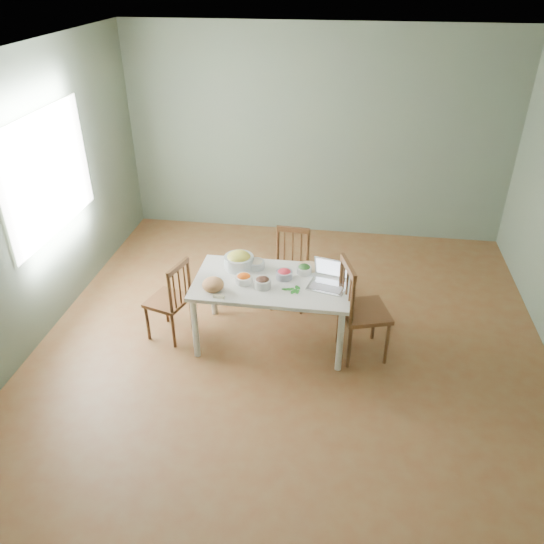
# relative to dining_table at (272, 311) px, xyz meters

# --- Properties ---
(floor) EXTENTS (5.00, 5.00, 0.00)m
(floor) POSITION_rel_dining_table_xyz_m (0.20, 0.06, -0.35)
(floor) COLOR brown
(floor) RESTS_ON ground
(ceiling) EXTENTS (5.00, 5.00, 0.00)m
(ceiling) POSITION_rel_dining_table_xyz_m (0.20, 0.06, 2.35)
(ceiling) COLOR white
(ceiling) RESTS_ON ground
(wall_back) EXTENTS (5.00, 0.00, 2.70)m
(wall_back) POSITION_rel_dining_table_xyz_m (0.20, 2.56, 1.00)
(wall_back) COLOR #5D7055
(wall_back) RESTS_ON ground
(wall_front) EXTENTS (5.00, 0.00, 2.70)m
(wall_front) POSITION_rel_dining_table_xyz_m (0.20, -2.44, 1.00)
(wall_front) COLOR #5D7055
(wall_front) RESTS_ON ground
(wall_left) EXTENTS (0.00, 5.00, 2.70)m
(wall_left) POSITION_rel_dining_table_xyz_m (-2.30, 0.06, 1.00)
(wall_left) COLOR #5D7055
(wall_left) RESTS_ON ground
(window_left) EXTENTS (0.04, 1.60, 1.20)m
(window_left) POSITION_rel_dining_table_xyz_m (-2.28, 0.36, 1.15)
(window_left) COLOR white
(window_left) RESTS_ON ground
(dining_table) EXTENTS (1.48, 0.83, 0.69)m
(dining_table) POSITION_rel_dining_table_xyz_m (0.00, 0.00, 0.00)
(dining_table) COLOR white
(dining_table) RESTS_ON floor
(chair_far) EXTENTS (0.41, 0.39, 0.87)m
(chair_far) POSITION_rel_dining_table_xyz_m (0.09, 0.66, 0.09)
(chair_far) COLOR #3D2111
(chair_far) RESTS_ON floor
(chair_left) EXTENTS (0.45, 0.47, 0.86)m
(chair_left) POSITION_rel_dining_table_xyz_m (-1.04, -0.06, 0.08)
(chair_left) COLOR #3D2111
(chair_left) RESTS_ON floor
(chair_right) EXTENTS (0.54, 0.55, 1.01)m
(chair_right) POSITION_rel_dining_table_xyz_m (0.89, -0.07, 0.16)
(chair_right) COLOR #3D2111
(chair_right) RESTS_ON floor
(bread_boule) EXTENTS (0.22, 0.22, 0.13)m
(bread_boule) POSITION_rel_dining_table_xyz_m (-0.51, -0.24, 0.41)
(bread_boule) COLOR tan
(bread_boule) RESTS_ON dining_table
(butter_stick) EXTENTS (0.11, 0.04, 0.03)m
(butter_stick) POSITION_rel_dining_table_xyz_m (-0.43, -0.35, 0.36)
(butter_stick) COLOR beige
(butter_stick) RESTS_ON dining_table
(bowl_squash) EXTENTS (0.34, 0.34, 0.17)m
(bowl_squash) POSITION_rel_dining_table_xyz_m (-0.36, 0.21, 0.43)
(bowl_squash) COLOR yellow
(bowl_squash) RESTS_ON dining_table
(bowl_carrot) EXTENTS (0.21, 0.21, 0.09)m
(bowl_carrot) POSITION_rel_dining_table_xyz_m (-0.26, -0.06, 0.39)
(bowl_carrot) COLOR #CD5B0D
(bowl_carrot) RESTS_ON dining_table
(bowl_onion) EXTENTS (0.23, 0.23, 0.09)m
(bowl_onion) POSITION_rel_dining_table_xyz_m (-0.20, 0.23, 0.39)
(bowl_onion) COLOR #FDF0C4
(bowl_onion) RESTS_ON dining_table
(bowl_mushroom) EXTENTS (0.20, 0.20, 0.10)m
(bowl_mushroom) POSITION_rel_dining_table_xyz_m (-0.07, -0.12, 0.40)
(bowl_mushroom) COLOR #3C211B
(bowl_mushroom) RESTS_ON dining_table
(bowl_redpep) EXTENTS (0.21, 0.21, 0.09)m
(bowl_redpep) POSITION_rel_dining_table_xyz_m (0.11, 0.07, 0.39)
(bowl_redpep) COLOR red
(bowl_redpep) RESTS_ON dining_table
(bowl_broccoli) EXTENTS (0.17, 0.17, 0.09)m
(bowl_broccoli) POSITION_rel_dining_table_xyz_m (0.29, 0.19, 0.39)
(bowl_broccoli) COLOR #1D4D1C
(bowl_broccoli) RESTS_ON dining_table
(flatbread) EXTENTS (0.25, 0.25, 0.02)m
(flatbread) POSITION_rel_dining_table_xyz_m (0.32, 0.30, 0.36)
(flatbread) COLOR beige
(flatbread) RESTS_ON dining_table
(basil_bunch) EXTENTS (0.19, 0.19, 0.02)m
(basil_bunch) POSITION_rel_dining_table_xyz_m (0.19, -0.13, 0.36)
(basil_bunch) COLOR #1A5E1B
(basil_bunch) RESTS_ON dining_table
(laptop) EXTENTS (0.41, 0.38, 0.23)m
(laptop) POSITION_rel_dining_table_xyz_m (0.52, -0.03, 0.46)
(laptop) COLOR silver
(laptop) RESTS_ON dining_table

